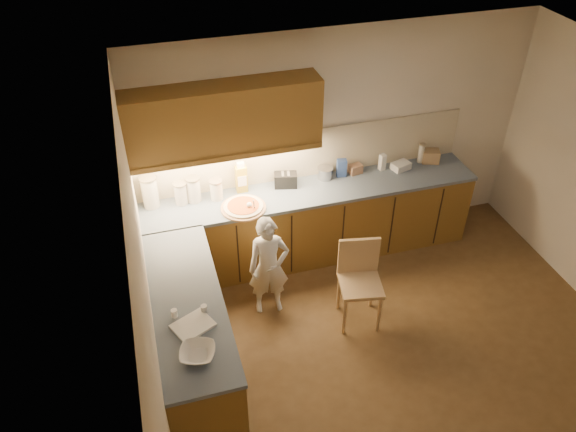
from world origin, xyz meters
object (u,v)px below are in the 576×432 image
(oil_jug, at_px, (241,178))
(child, at_px, (269,267))
(wooden_chair, at_px, (359,276))
(toaster, at_px, (286,180))
(pizza_on_board, at_px, (244,207))

(oil_jug, bearing_deg, child, -86.49)
(wooden_chair, distance_m, toaster, 1.37)
(child, xyz_separation_m, toaster, (0.43, 0.87, 0.42))
(wooden_chair, relative_size, toaster, 3.35)
(toaster, bearing_deg, child, -102.99)
(pizza_on_board, xyz_separation_m, toaster, (0.54, 0.29, 0.06))
(child, bearing_deg, oil_jug, 98.46)
(wooden_chair, xyz_separation_m, toaster, (-0.42, 1.22, 0.47))
(pizza_on_board, bearing_deg, child, -79.12)
(child, height_order, oil_jug, oil_jug)
(toaster, bearing_deg, oil_jug, -171.75)
(pizza_on_board, relative_size, toaster, 1.73)
(oil_jug, bearing_deg, pizza_on_board, -99.61)
(pizza_on_board, height_order, child, child)
(pizza_on_board, distance_m, child, 0.70)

